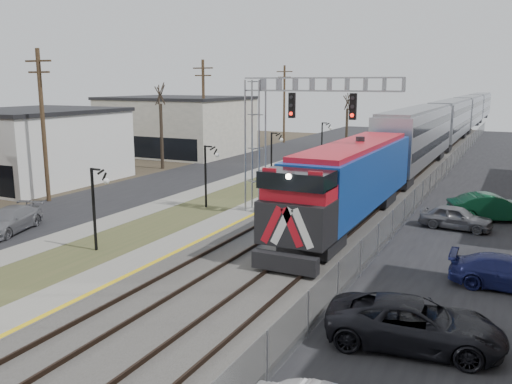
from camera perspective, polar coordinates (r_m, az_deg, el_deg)
The scene contains 19 objects.
street_west at distance 44.42m, azimuth -8.85°, elevation 1.17°, with size 7.00×120.00×0.04m, color black.
sidewalk at distance 42.03m, azimuth -3.81°, elevation 0.73°, with size 2.00×120.00×0.08m, color gray.
grass_median at distance 40.64m, azimuth -0.14°, elevation 0.37°, with size 4.00×120.00×0.06m, color #424A27.
platform at distance 39.41m, azimuth 3.77°, elevation 0.13°, with size 2.00×120.00×0.24m, color gray.
ballast_bed at distance 37.85m, azimuth 10.79°, elevation -0.56°, with size 8.00×120.00×0.20m, color #595651.
platform_edge at distance 39.07m, azimuth 4.97°, elevation 0.19°, with size 0.24×120.00×0.01m, color gold.
track_near at distance 38.37m, azimuth 7.92°, elevation -0.04°, with size 1.58×120.00×0.15m.
track_far at distance 37.46m, azimuth 13.01°, elevation -0.51°, with size 1.58×120.00×0.15m.
train at distance 75.77m, azimuth 20.05°, elevation 7.07°, with size 3.00×108.65×5.33m.
signal_gantry at distance 31.41m, azimuth 2.76°, elevation 7.31°, with size 9.00×1.07×8.15m.
lampposts at distance 26.62m, azimuth -16.28°, elevation -1.72°, with size 0.14×62.14×4.00m.
utility_poles at distance 38.26m, azimuth -21.49°, elevation 6.40°, with size 0.28×80.28×10.00m.
fence at distance 36.86m, azimuth 17.13°, elevation -0.08°, with size 0.04×120.00×1.60m, color gray.
bare_trees at distance 47.89m, azimuth -7.42°, elevation 5.20°, with size 12.30×42.30×5.95m.
car_lot_c at distance 17.38m, azimuth 16.33°, elevation -13.27°, with size 2.41×5.23×1.45m, color black.
car_lot_d at distance 23.17m, azimuth 25.07°, elevation -7.82°, with size 1.79×4.39×1.27m, color #15194C.
car_lot_e at distance 31.30m, azimuth 20.30°, elevation -2.59°, with size 1.52×3.78×1.29m, color slate.
car_lot_f at distance 33.84m, azimuth 23.55°, elevation -1.57°, with size 1.66×4.76×1.57m, color #0B3820.
car_street_b at distance 31.64m, azimuth -24.55°, elevation -2.78°, with size 1.80×4.42×1.28m, color slate.
Camera 1 is at (13.65, -0.76, 7.87)m, focal length 38.00 mm.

